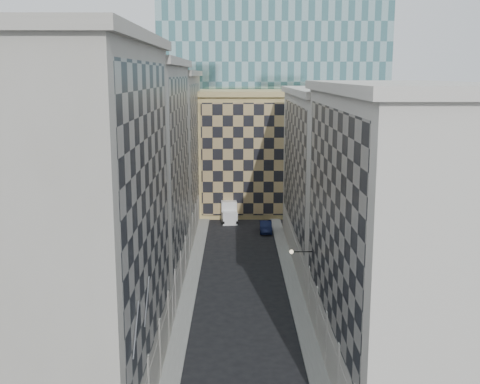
{
  "coord_description": "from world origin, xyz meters",
  "views": [
    {
      "loc": [
        -0.62,
        -25.78,
        21.23
      ],
      "look_at": [
        -0.31,
        14.92,
        13.24
      ],
      "focal_mm": 45.0,
      "sensor_mm": 36.0,
      "label": 1
    }
  ],
  "objects": [
    {
      "name": "sidewalk_west",
      "position": [
        -5.25,
        30.0,
        0.07
      ],
      "size": [
        1.5,
        100.0,
        0.15
      ],
      "primitive_type": "cube",
      "color": "gray",
      "rests_on": "ground"
    },
    {
      "name": "sidewalk_east",
      "position": [
        5.25,
        30.0,
        0.07
      ],
      "size": [
        1.5,
        100.0,
        0.15
      ],
      "primitive_type": "cube",
      "color": "gray",
      "rests_on": "ground"
    },
    {
      "name": "bldg_left_a",
      "position": [
        -10.88,
        11.0,
        11.82
      ],
      "size": [
        10.8,
        22.8,
        23.7
      ],
      "color": "#9A958A",
      "rests_on": "ground"
    },
    {
      "name": "bldg_left_b",
      "position": [
        -10.88,
        33.0,
        11.32
      ],
      "size": [
        10.8,
        22.8,
        22.7
      ],
      "color": "#9C9891",
      "rests_on": "ground"
    },
    {
      "name": "bldg_left_c",
      "position": [
        -10.88,
        55.0,
        10.83
      ],
      "size": [
        10.8,
        22.8,
        21.7
      ],
      "color": "#9A958A",
      "rests_on": "ground"
    },
    {
      "name": "bldg_right_a",
      "position": [
        10.88,
        15.0,
        10.32
      ],
      "size": [
        10.8,
        26.8,
        20.7
      ],
      "color": "beige",
      "rests_on": "ground"
    },
    {
      "name": "bldg_right_b",
      "position": [
        10.89,
        42.0,
        9.85
      ],
      "size": [
        10.8,
        28.8,
        19.7
      ],
      "color": "beige",
      "rests_on": "ground"
    },
    {
      "name": "tan_block",
      "position": [
        2.0,
        67.9,
        9.44
      ],
      "size": [
        16.8,
        14.8,
        18.8
      ],
      "color": "tan",
      "rests_on": "ground"
    },
    {
      "name": "church_tower",
      "position": [
        0.0,
        82.0,
        26.95
      ],
      "size": [
        7.2,
        7.2,
        51.5
      ],
      "color": "#312C26",
      "rests_on": "ground"
    },
    {
      "name": "flagpoles_left",
      "position": [
        -5.9,
        6.0,
        8.0
      ],
      "size": [
        0.1,
        6.33,
        2.33
      ],
      "color": "gray",
      "rests_on": "ground"
    },
    {
      "name": "bracket_lamp",
      "position": [
        4.38,
        24.0,
        6.2
      ],
      "size": [
        1.98,
        0.36,
        0.36
      ],
      "color": "black",
      "rests_on": "ground"
    },
    {
      "name": "box_truck",
      "position": [
        -1.61,
        60.4,
        1.31
      ],
      "size": [
        2.66,
        5.65,
        3.01
      ],
      "rotation": [
        0.0,
        0.0,
        0.08
      ],
      "color": "white",
      "rests_on": "ground"
    },
    {
      "name": "dark_car",
      "position": [
        3.5,
        53.89,
        0.76
      ],
      "size": [
        1.7,
        4.67,
        1.53
      ],
      "primitive_type": "imported",
      "rotation": [
        0.0,
        0.0,
        -0.02
      ],
      "color": "#0E1535",
      "rests_on": "ground"
    }
  ]
}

